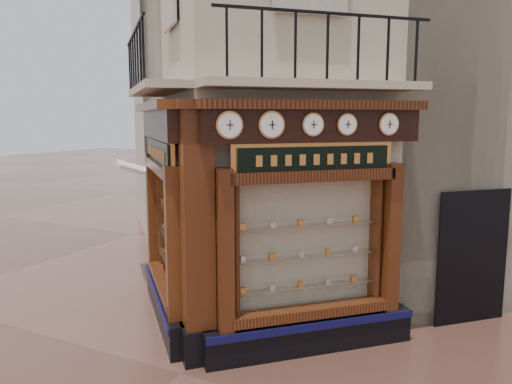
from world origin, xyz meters
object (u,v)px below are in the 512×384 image
Objects in this scene: awning at (142,278)px; corner_pilaster at (198,237)px; clock_b at (271,125)px; clock_a at (229,125)px; signboard_left at (160,153)px; signboard_right at (315,159)px; clock_d at (347,124)px; clock_e at (389,124)px; clock_c at (313,125)px.

corner_pilaster is at bearing -173.40° from awning.
corner_pilaster is 10.02× the size of clock_b.
clock_a is 6.04m from awning.
clock_b is 2.60m from signboard_left.
signboard_right is (0.44, 0.60, -0.52)m from clock_b.
clock_b is 1.20× the size of clock_d.
corner_pilaster reaches higher than signboard_left.
clock_a reaches higher than clock_e.
clock_b reaches higher than signboard_right.
clock_c is 0.56m from clock_d.
awning is (-5.79, 0.93, -3.62)m from clock_e.
corner_pilaster reaches higher than clock_c.
clock_c is 0.22× the size of awning.
clock_c reaches higher than awning.
signboard_left is (-1.46, 1.01, 1.15)m from corner_pilaster.
clock_a is 1.13× the size of clock_c.
clock_c is (0.46, 0.46, 0.00)m from clock_b.
awning is 6.01m from signboard_right.
clock_c reaches higher than clock_d.
signboard_left is at bearing 135.00° from signboard_right.
clock_d is 0.71m from signboard_right.
corner_pilaster is at bearing 169.75° from signboard_right.
clock_a reaches higher than clock_d.
signboard_left is (-3.33, -0.25, -0.52)m from clock_d.
signboard_left is at bearing 121.45° from clock_b.
clock_a is (0.58, -0.02, 1.67)m from corner_pilaster.
corner_pilaster is 1.77m from clock_a.
clock_c is 0.16× the size of signboard_left.
clock_b is 1.14× the size of clock_e.
clock_c is 0.99× the size of clock_e.
awning is 4.03m from signboard_left.
clock_d reaches higher than signboard_left.
signboard_left is (-2.94, 0.14, -0.52)m from clock_c.
clock_e is (1.36, 1.36, 0.00)m from clock_b.
corner_pilaster is 11.52× the size of clock_c.
clock_d reaches higher than signboard_right.
clock_b reaches higher than clock_e.
signboard_left is 1.14× the size of signboard_right.
clock_a is at bearing 180.00° from clock_d.
clock_d is 6.56m from awning.
corner_pilaster is at bearing 132.63° from clock_a.
clock_a is at bearing -47.37° from corner_pilaster.
clock_b is 0.91m from signboard_right.
clock_b reaches higher than signboard_left.
awning is (-3.41, 2.70, -1.95)m from corner_pilaster.
signboard_left is at bearing 108.05° from clock_a.
signboard_right is (4.87, -1.69, 3.10)m from awning.
clock_e is 3.95m from signboard_left.
clock_c reaches higher than signboard_left.
clock_d is 0.21× the size of awning.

